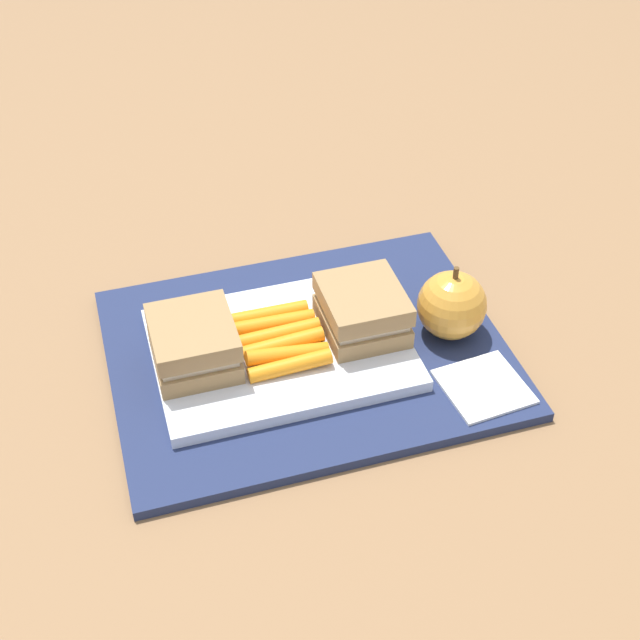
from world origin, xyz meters
The scene contains 8 objects.
ground_plane centered at (0.00, 0.00, 0.00)m, with size 2.40×2.40×0.00m, color olive.
lunchbag_mat centered at (0.00, 0.00, 0.01)m, with size 0.36×0.28×0.01m, color navy.
food_tray centered at (-0.03, 0.00, 0.02)m, with size 0.23×0.17×0.01m, color white.
sandwich_half_left centered at (-0.10, 0.00, 0.04)m, with size 0.07×0.08×0.04m.
sandwich_half_right centered at (0.05, 0.00, 0.04)m, with size 0.07×0.08×0.04m.
carrot_sticks_bundle centered at (-0.02, 0.00, 0.03)m, with size 0.08×0.09×0.02m.
apple centered at (0.13, -0.02, 0.04)m, with size 0.06×0.06×0.08m.
paper_napkin centered at (0.14, -0.09, 0.01)m, with size 0.07×0.07×0.00m, color white.
Camera 1 is at (-0.16, -0.57, 0.56)m, focal length 49.28 mm.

